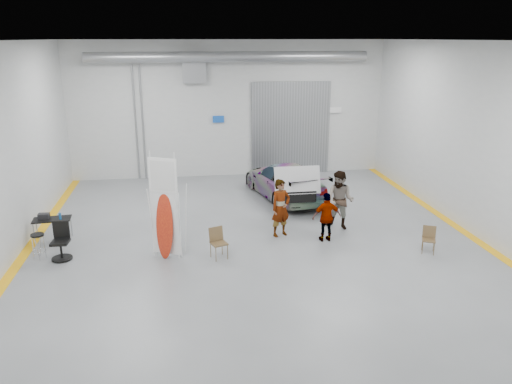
{
  "coord_description": "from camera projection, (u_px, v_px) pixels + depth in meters",
  "views": [
    {
      "loc": [
        -2.13,
        -14.2,
        6.08
      ],
      "look_at": [
        0.06,
        0.37,
        1.5
      ],
      "focal_mm": 35.0,
      "sensor_mm": 36.0,
      "label": 1
    }
  ],
  "objects": [
    {
      "name": "ground",
      "position": [
        256.0,
        242.0,
        15.51
      ],
      "size": [
        16.0,
        16.0,
        0.0
      ],
      "primitive_type": "plane",
      "color": "slate",
      "rests_on": "ground"
    },
    {
      "name": "room_shell",
      "position": [
        253.0,
        101.0,
        16.43
      ],
      "size": [
        14.02,
        16.18,
        6.01
      ],
      "color": "#B6B8BA",
      "rests_on": "ground"
    },
    {
      "name": "sedan_car",
      "position": [
        284.0,
        180.0,
        19.61
      ],
      "size": [
        2.91,
        5.08,
        1.38
      ],
      "primitive_type": "imported",
      "rotation": [
        0.0,
        0.0,
        3.35
      ],
      "color": "silver",
      "rests_on": "ground"
    },
    {
      "name": "person_a",
      "position": [
        281.0,
        208.0,
        15.73
      ],
      "size": [
        0.8,
        0.68,
        1.86
      ],
      "primitive_type": "imported",
      "rotation": [
        0.0,
        0.0,
        0.42
      ],
      "color": "#90714E",
      "rests_on": "ground"
    },
    {
      "name": "person_b",
      "position": [
        340.0,
        200.0,
        16.33
      ],
      "size": [
        1.2,
        1.16,
        1.95
      ],
      "primitive_type": "imported",
      "rotation": [
        0.0,
        0.0,
        -0.66
      ],
      "color": "teal",
      "rests_on": "ground"
    },
    {
      "name": "person_c",
      "position": [
        327.0,
        217.0,
        15.36
      ],
      "size": [
        0.92,
        0.41,
        1.56
      ],
      "primitive_type": "imported",
      "rotation": [
        0.0,
        0.0,
        3.18
      ],
      "color": "olive",
      "rests_on": "ground"
    },
    {
      "name": "surfboard_display",
      "position": [
        168.0,
        216.0,
        14.03
      ],
      "size": [
        0.82,
        0.5,
        3.12
      ],
      "rotation": [
        0.0,
        0.0,
        -0.42
      ],
      "color": "white",
      "rests_on": "ground"
    },
    {
      "name": "folding_chair_near",
      "position": [
        219.0,
        249.0,
        14.28
      ],
      "size": [
        0.54,
        0.57,
        0.9
      ],
      "rotation": [
        0.0,
        0.0,
        0.36
      ],
      "color": "brown",
      "rests_on": "ground"
    },
    {
      "name": "folding_chair_far",
      "position": [
        428.0,
        245.0,
        14.65
      ],
      "size": [
        0.49,
        0.52,
        0.78
      ],
      "rotation": [
        0.0,
        0.0,
        -0.44
      ],
      "color": "brown",
      "rests_on": "ground"
    },
    {
      "name": "shop_stool",
      "position": [
        39.0,
        246.0,
        14.22
      ],
      "size": [
        0.38,
        0.38,
        0.75
      ],
      "rotation": [
        0.0,
        0.0,
        -0.38
      ],
      "color": "black",
      "rests_on": "ground"
    },
    {
      "name": "work_table",
      "position": [
        50.0,
        219.0,
        15.43
      ],
      "size": [
        1.16,
        0.65,
        0.92
      ],
      "rotation": [
        0.0,
        0.0,
        0.08
      ],
      "color": "gray",
      "rests_on": "ground"
    },
    {
      "name": "office_chair",
      "position": [
        61.0,
        243.0,
        14.18
      ],
      "size": [
        0.58,
        0.58,
        1.08
      ],
      "rotation": [
        0.0,
        0.0,
        -0.06
      ],
      "color": "black",
      "rests_on": "ground"
    },
    {
      "name": "trunk_lid",
      "position": [
        297.0,
        177.0,
        17.38
      ],
      "size": [
        1.62,
        0.98,
        0.04
      ],
      "primitive_type": "cube",
      "color": "silver",
      "rests_on": "sedan_car"
    }
  ]
}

